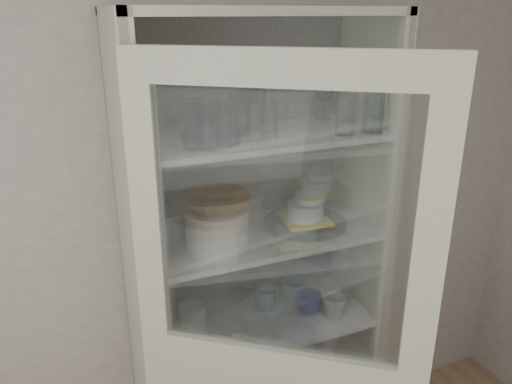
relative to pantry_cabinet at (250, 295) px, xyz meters
name	(u,v)px	position (x,y,z in m)	size (l,w,h in m)	color
wall_back	(191,211)	(-0.20, 0.16, 0.36)	(3.60, 0.02, 2.60)	#A9A49D
pantry_cabinet	(250,295)	(0.00, 0.00, 0.00)	(1.00, 0.45, 2.10)	beige
tumbler_0	(208,126)	(-0.23, -0.21, 0.80)	(0.08, 0.08, 0.15)	silver
tumbler_1	(194,126)	(-0.27, -0.18, 0.80)	(0.08, 0.08, 0.15)	silver
tumbler_2	(229,124)	(-0.15, -0.19, 0.79)	(0.07, 0.07, 0.14)	silver
tumbler_3	(270,122)	(0.00, -0.18, 0.78)	(0.06, 0.06, 0.12)	silver
tumbler_4	(346,114)	(0.29, -0.21, 0.80)	(0.08, 0.08, 0.15)	silver
tumbler_5	(374,113)	(0.40, -0.23, 0.79)	(0.07, 0.07, 0.14)	silver
tumbler_6	(373,111)	(0.41, -0.21, 0.80)	(0.08, 0.08, 0.16)	silver
tumbler_7	(192,117)	(-0.24, -0.04, 0.80)	(0.07, 0.07, 0.15)	silver
tumbler_8	(189,120)	(-0.25, -0.06, 0.79)	(0.07, 0.07, 0.14)	silver
tumbler_9	(239,113)	(-0.06, -0.05, 0.80)	(0.08, 0.08, 0.15)	silver
tumbler_10	(267,115)	(0.04, -0.06, 0.78)	(0.06, 0.06, 0.13)	silver
goblet_0	(144,114)	(-0.38, 0.05, 0.80)	(0.07, 0.07, 0.16)	silver
goblet_1	(256,104)	(0.04, 0.03, 0.81)	(0.08, 0.08, 0.18)	silver
goblet_2	(248,105)	(0.00, 0.01, 0.81)	(0.08, 0.08, 0.19)	silver
goblet_3	(325,100)	(0.35, 0.05, 0.80)	(0.07, 0.07, 0.16)	silver
plate_stack_front	(217,238)	(-0.19, -0.14, 0.36)	(0.23, 0.23, 0.08)	silver
plate_stack_back	(162,222)	(-0.34, 0.05, 0.38)	(0.21, 0.21, 0.11)	silver
cream_bowl	(217,218)	(-0.19, -0.14, 0.44)	(0.23, 0.23, 0.07)	beige
terracotta_bowl	(216,202)	(-0.19, -0.14, 0.51)	(0.24, 0.24, 0.06)	brown
glass_platter	(305,223)	(0.21, -0.08, 0.33)	(0.34, 0.34, 0.02)	silver
yellow_trivet	(305,219)	(0.21, -0.08, 0.35)	(0.18, 0.18, 0.01)	yellow
white_ramekin	(305,210)	(0.21, -0.08, 0.38)	(0.15, 0.15, 0.06)	silver
grey_bowl_stack	(309,209)	(0.24, -0.07, 0.38)	(0.12, 0.12, 0.12)	silver
mug_blue	(309,303)	(0.23, -0.11, -0.04)	(0.11, 0.11, 0.09)	navy
mug_teal	(294,292)	(0.20, -0.02, -0.03)	(0.12, 0.12, 0.11)	#1E6572
mug_white	(334,306)	(0.31, -0.18, -0.03)	(0.10, 0.10, 0.09)	silver
teal_jar	(266,296)	(0.07, 0.00, -0.03)	(0.09, 0.09, 0.11)	#1E6572
measuring_cups	(215,340)	(-0.22, -0.16, -0.06)	(0.09, 0.09, 0.04)	silver
white_canister	(193,319)	(-0.27, -0.05, -0.02)	(0.11, 0.11, 0.13)	silver
tin_box	(324,373)	(0.33, -0.10, -0.45)	(0.20, 0.14, 0.06)	gray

